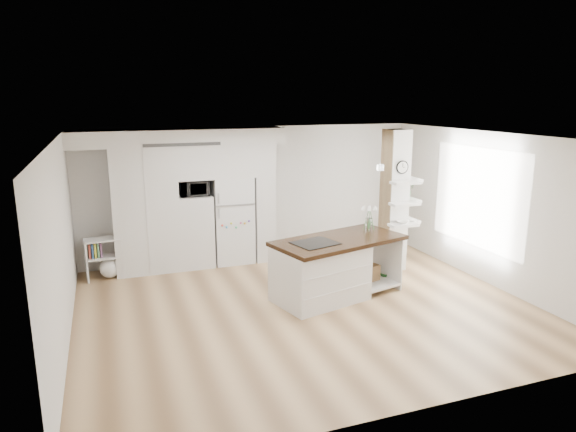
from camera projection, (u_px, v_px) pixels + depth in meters
name	position (u px, v px, depth m)	size (l,w,h in m)	color
floor	(305.00, 307.00, 8.23)	(7.00, 6.00, 0.01)	tan
room	(306.00, 193.00, 7.81)	(7.04, 6.04, 2.72)	white
cabinet_wall	(185.00, 192.00, 9.85)	(4.00, 0.71, 2.70)	silver
refrigerator	(232.00, 220.00, 10.31)	(0.78, 0.69, 1.75)	white
column	(400.00, 201.00, 9.74)	(0.69, 0.90, 2.70)	silver
window	(478.00, 197.00, 9.31)	(2.40, 2.40, 0.00)	white
pendant_light	(399.00, 169.00, 8.45)	(0.12, 0.12, 0.10)	white
kitchen_island	(326.00, 269.00, 8.46)	(2.40, 1.58, 1.56)	silver
bookshelf	(106.00, 261.00, 9.46)	(0.68, 0.43, 0.76)	silver
floor_plant_a	(387.00, 271.00, 9.22)	(0.25, 0.20, 0.46)	#276227
floor_plant_b	(389.00, 236.00, 11.46)	(0.28, 0.28, 0.49)	#276227
microwave	(194.00, 188.00, 9.85)	(0.54, 0.37, 0.30)	#2D2D2D
shelf_plant	(407.00, 190.00, 9.94)	(0.27, 0.23, 0.30)	#276227
decor_bowl	(402.00, 222.00, 9.59)	(0.22, 0.22, 0.05)	white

